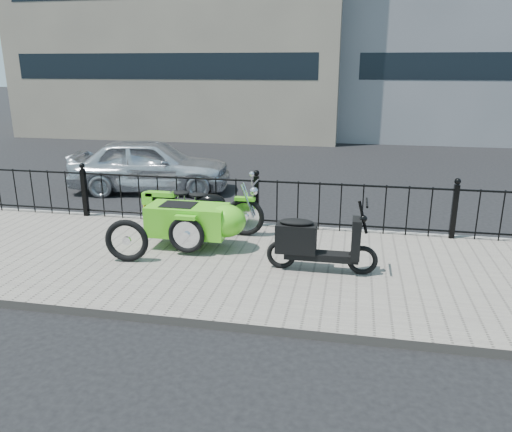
% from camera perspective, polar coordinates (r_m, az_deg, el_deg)
% --- Properties ---
extents(ground, '(120.00, 120.00, 0.00)m').
position_cam_1_polar(ground, '(8.28, -1.71, -4.65)').
color(ground, black).
rests_on(ground, ground).
extents(sidewalk, '(30.00, 3.80, 0.12)m').
position_cam_1_polar(sidewalk, '(7.81, -2.53, -5.55)').
color(sidewalk, gray).
rests_on(sidewalk, ground).
extents(curb, '(30.00, 0.10, 0.12)m').
position_cam_1_polar(curb, '(9.59, 0.21, -1.22)').
color(curb, gray).
rests_on(curb, ground).
extents(iron_fence, '(14.11, 0.11, 1.08)m').
position_cam_1_polar(iron_fence, '(9.31, 0.04, 1.60)').
color(iron_fence, black).
rests_on(iron_fence, sidewalk).
extents(motorcycle_sidecar, '(2.28, 1.48, 0.98)m').
position_cam_1_polar(motorcycle_sidecar, '(8.37, -6.34, -0.21)').
color(motorcycle_sidecar, black).
rests_on(motorcycle_sidecar, sidewalk).
extents(scooter, '(1.63, 0.47, 1.10)m').
position_cam_1_polar(scooter, '(7.33, 6.64, -3.10)').
color(scooter, black).
rests_on(scooter, sidewalk).
extents(spare_tire, '(0.69, 0.18, 0.68)m').
position_cam_1_polar(spare_tire, '(7.89, -14.55, -2.75)').
color(spare_tire, black).
rests_on(spare_tire, sidewalk).
extents(sedan_car, '(4.13, 2.20, 1.34)m').
position_cam_1_polar(sedan_car, '(12.70, -11.96, 5.74)').
color(sedan_car, silver).
rests_on(sedan_car, ground).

